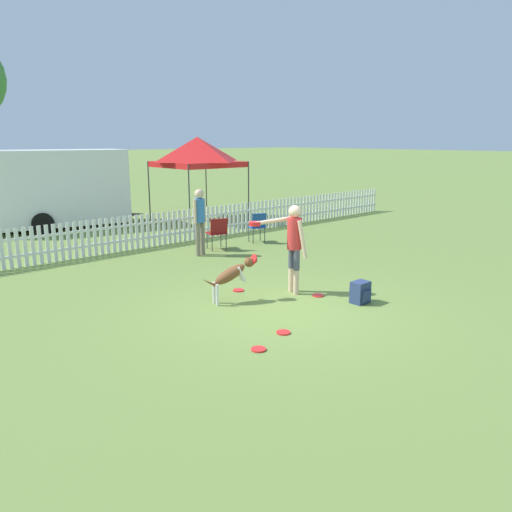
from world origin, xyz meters
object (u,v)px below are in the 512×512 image
Objects in this scene: backpack_on_grass at (361,292)px; folding_chair_center at (258,225)px; leaping_dog at (233,273)px; handler_person at (292,238)px; frisbee_near_handler at (318,295)px; frisbee_midfield at (259,349)px; folding_chair_blue_left at (218,231)px; frisbee_far_scatter at (238,290)px; frisbee_near_dog at (283,332)px; spectator_standing at (200,215)px; canopy_tent_main at (198,152)px; equipment_trailer at (53,188)px.

folding_chair_center reaches higher than backpack_on_grass.
backpack_on_grass is at bearing 62.88° from leaping_dog.
handler_person is 1.36m from leaping_dog.
leaping_dog is 1.74m from frisbee_near_handler.
frisbee_near_handler is 2.78m from frisbee_midfield.
frisbee_near_handler is at bearing 93.73° from folding_chair_blue_left.
leaping_dog reaches higher than frisbee_far_scatter.
folding_chair_center is (3.44, 3.24, 0.52)m from frisbee_far_scatter.
handler_person is 7.96× the size of frisbee_midfield.
frisbee_near_dog is 1.00× the size of frisbee_midfield.
spectator_standing is (1.77, 3.50, 0.50)m from leaping_dog.
leaping_dog is at bearing 150.26° from frisbee_near_handler.
folding_chair_blue_left reaches higher than frisbee_far_scatter.
canopy_tent_main reaches higher than frisbee_far_scatter.
canopy_tent_main reaches higher than handler_person.
backpack_on_grass reaches higher than frisbee_near_handler.
folding_chair_center is (2.24, 5.31, 0.33)m from backpack_on_grass.
folding_chair_center reaches higher than frisbee_near_dog.
equipment_trailer is (-4.62, 1.80, -1.12)m from canopy_tent_main.
spectator_standing is 0.31× the size of equipment_trailer.
frisbee_midfield is 0.25× the size of folding_chair_blue_left.
folding_chair_center is at bearing -164.15° from folding_chair_blue_left.
folding_chair_blue_left reaches higher than frisbee_near_dog.
frisbee_near_dog is 1.00× the size of frisbee_far_scatter.
backpack_on_grass is 0.24× the size of spectator_standing.
frisbee_near_handler is (1.44, -0.82, -0.54)m from leaping_dog.
equipment_trailer is (0.93, 11.82, 1.35)m from frisbee_near_dog.
frisbee_near_dog is (-1.83, -0.89, 0.00)m from frisbee_near_handler.
folding_chair_center is 5.14m from canopy_tent_main.
backpack_on_grass is at bearing 6.41° from frisbee_midfield.
equipment_trailer is at bearing -166.85° from leaping_dog.
frisbee_far_scatter is 3.45m from spectator_standing.
frisbee_near_dog is 6.19m from folding_chair_blue_left.
frisbee_far_scatter is 0.07× the size of canopy_tent_main.
handler_person is 1.21m from frisbee_near_handler.
frisbee_far_scatter is 0.13× the size of spectator_standing.
leaping_dog is 5.41m from folding_chair_center.
frisbee_near_dog and frisbee_far_scatter have the same top height.
handler_person is 4.27× the size of backpack_on_grass.
folding_chair_blue_left reaches higher than frisbee_near_handler.
spectator_standing reaches higher than frisbee_near_handler.
frisbee_far_scatter is at bearing 54.81° from spectator_standing.
frisbee_near_dog is 2.35m from frisbee_far_scatter.
equipment_trailer is (-1.17, 11.72, 1.16)m from backpack_on_grass.
frisbee_near_dog is 0.13× the size of spectator_standing.
folding_chair_blue_left is at bearing 19.77° from folding_chair_center.
frisbee_far_scatter is at bearing -120.64° from canopy_tent_main.
handler_person is 1.01× the size of spectator_standing.
frisbee_midfield is 2.88m from frisbee_far_scatter.
folding_chair_blue_left is at bearing -175.45° from spectator_standing.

